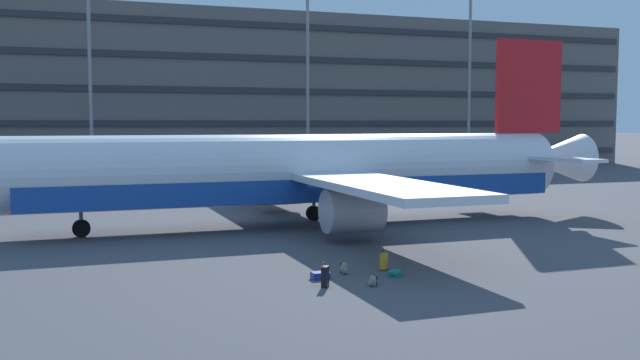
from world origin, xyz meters
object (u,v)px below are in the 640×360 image
(suitcase_laid_flat, at_px, (325,276))
(backpack_purple, at_px, (372,281))
(backpack_red, at_px, (344,268))
(suitcase_orange, at_px, (395,273))
(suitcase_teal, at_px, (320,275))
(suitcase_large, at_px, (384,261))
(airliner, at_px, (309,172))

(suitcase_laid_flat, relative_size, backpack_purple, 1.95)
(backpack_red, bearing_deg, suitcase_orange, -30.94)
(suitcase_teal, xyz_separation_m, suitcase_large, (2.89, 0.64, 0.24))
(airliner, xyz_separation_m, backpack_red, (-2.86, -12.78, -2.81))
(suitcase_large, xyz_separation_m, backpack_purple, (-1.54, -2.40, -0.17))
(suitcase_orange, xyz_separation_m, suitcase_laid_flat, (-3.09, -0.74, 0.28))
(backpack_red, bearing_deg, suitcase_teal, -158.82)
(suitcase_orange, bearing_deg, airliner, 85.12)
(suitcase_laid_flat, bearing_deg, suitcase_teal, 77.91)
(suitcase_laid_flat, height_order, backpack_purple, suitcase_laid_flat)
(airliner, bearing_deg, suitcase_large, -95.00)
(suitcase_orange, relative_size, suitcase_laid_flat, 0.86)
(backpack_purple, bearing_deg, suitcase_orange, 39.09)
(airliner, relative_size, backpack_purple, 82.25)
(suitcase_teal, bearing_deg, suitcase_large, 12.50)
(airliner, relative_size, suitcase_laid_flat, 42.14)
(suitcase_teal, relative_size, backpack_purple, 1.50)
(suitcase_large, distance_m, backpack_purple, 2.86)
(suitcase_laid_flat, xyz_separation_m, backpack_purple, (1.63, -0.45, -0.21))
(airliner, bearing_deg, suitcase_teal, -106.80)
(suitcase_laid_flat, bearing_deg, airliner, 73.62)
(suitcase_large, xyz_separation_m, suitcase_laid_flat, (-3.17, -1.95, 0.03))
(backpack_purple, distance_m, backpack_red, 2.21)
(suitcase_teal, distance_m, suitcase_large, 2.97)
(airliner, xyz_separation_m, backpack_purple, (-2.64, -14.97, -2.84))
(suitcase_orange, height_order, backpack_purple, backpack_purple)
(suitcase_laid_flat, xyz_separation_m, backpack_red, (1.41, 1.75, -0.17))
(airliner, relative_size, suitcase_teal, 55.00)
(backpack_red, bearing_deg, suitcase_laid_flat, -128.99)
(backpack_purple, relative_size, backpack_red, 0.85)
(suitcase_laid_flat, bearing_deg, backpack_purple, -15.44)
(suitcase_teal, xyz_separation_m, backpack_purple, (1.35, -1.76, 0.07))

